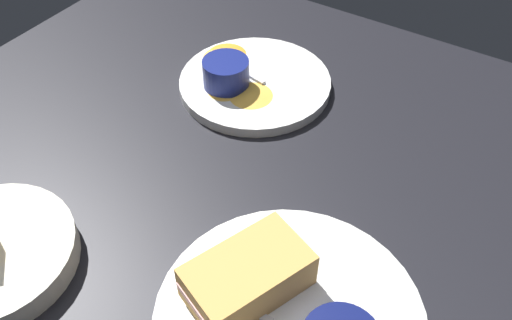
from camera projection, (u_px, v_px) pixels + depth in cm
name	position (u px, v px, depth cm)	size (l,w,h in cm)	color
ground_plane	(219.00, 235.00, 68.34)	(110.00, 110.00, 3.00)	black
plate_sandwich_main	(289.00, 319.00, 57.65)	(28.71, 28.71, 1.60)	silver
sandwich_half_near	(248.00, 276.00, 57.66)	(14.90, 11.85, 4.80)	tan
plate_chips_companion	(255.00, 83.00, 86.58)	(23.89, 23.89, 1.60)	silver
ramekin_light_gravy	(226.00, 72.00, 83.37)	(7.13, 7.13, 4.34)	navy
spoon_by_gravy_ramekin	(233.00, 64.00, 88.20)	(3.38, 9.95, 0.80)	silver
plantain_chip_scatter	(231.00, 71.00, 86.98)	(16.41, 18.66, 0.60)	gold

